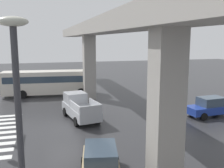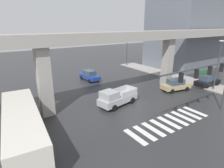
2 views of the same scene
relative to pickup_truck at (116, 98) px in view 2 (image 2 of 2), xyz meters
name	(u,v)px [view 2 (image 2 of 2)]	position (x,y,z in m)	size (l,w,h in m)	color
ground_plane	(137,106)	(1.97, -1.54, -0.99)	(120.00, 120.00, 0.00)	#2D2D30
crosswalk_stripes	(169,122)	(1.97, -6.28, -0.98)	(9.35, 2.80, 0.01)	silver
elevated_overpass	(119,41)	(1.97, 2.26, 6.32)	(59.18, 2.37, 8.44)	#9E9991
sidewalk_east	(193,82)	(16.29, 0.46, -0.91)	(4.00, 36.00, 0.15)	#9E9991
pickup_truck	(116,98)	(0.00, 0.00, 0.00)	(5.36, 2.78, 2.08)	#A8AAAF
city_bus	(23,126)	(-10.53, -2.17, 0.73)	(3.46, 10.97, 2.99)	beige
sedan_black	(207,81)	(16.07, -2.01, -0.14)	(4.40, 2.16, 1.72)	black
sedan_tan	(176,85)	(10.32, -0.50, -0.14)	(4.56, 2.58, 1.72)	tan
sedan_blue	(90,75)	(2.32, 11.31, -0.14)	(2.22, 4.42, 1.72)	#1E3899
traffic_signal_mast	(210,75)	(5.73, -7.60, 3.68)	(10.89, 0.32, 6.20)	#38383D
street_lamp_near_corner	(218,60)	(15.09, -3.60, 3.57)	(0.44, 0.70, 7.24)	#38383D
street_lamp_mid_block	(165,52)	(15.09, 5.96, 3.57)	(0.44, 0.70, 7.24)	#38383D
street_lamp_far_north	(127,46)	(15.09, 17.10, 3.57)	(0.44, 0.70, 7.24)	#38383D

